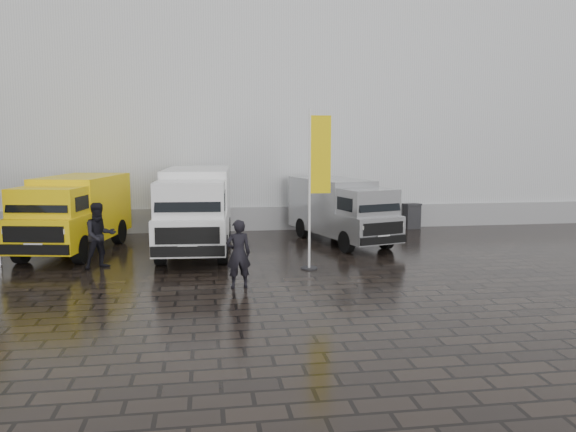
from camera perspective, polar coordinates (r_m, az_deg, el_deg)
name	(u,v)px	position (r m, az deg, el deg)	size (l,w,h in m)	color
ground	(295,273)	(16.29, 0.74, -5.85)	(120.00, 120.00, 0.00)	black
exhibition_hall	(285,101)	(32.03, -0.29, 11.62)	(44.00, 16.00, 12.00)	silver
hall_plinth	(312,218)	(24.25, 2.41, -0.16)	(44.00, 0.15, 1.00)	gray
van_yellow	(74,215)	(20.46, -20.95, 0.09)	(2.14, 5.57, 2.57)	yellow
van_white	(196,211)	(19.51, -9.29, 0.52)	(2.17, 6.51, 2.82)	white
van_silver	(341,211)	(21.02, 5.45, 0.46)	(1.81, 5.44, 2.36)	#AEB0B3
flagpole	(316,181)	(16.52, 2.83, 3.53)	(0.88, 0.50, 4.72)	black
wheelie_bin	(412,216)	(25.05, 12.45, 0.02)	(0.65, 0.65, 1.09)	black
person_front	(238,254)	(14.63, -5.06, -3.84)	(0.66, 0.43, 1.80)	black
person_tent	(100,236)	(17.69, -18.59, -1.90)	(0.96, 0.75, 1.98)	black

